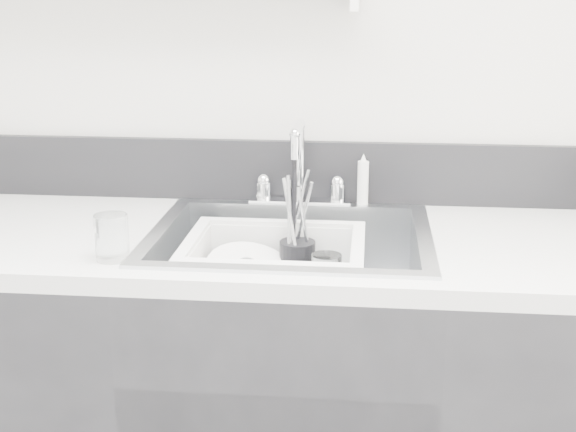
# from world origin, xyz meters

# --- Properties ---
(counter_run) EXTENTS (3.20, 0.62, 0.92)m
(counter_run) POSITION_xyz_m (0.00, 1.19, 0.46)
(counter_run) COLOR black
(counter_run) RESTS_ON ground
(backsplash) EXTENTS (3.20, 0.02, 0.16)m
(backsplash) POSITION_xyz_m (0.00, 1.49, 1.00)
(backsplash) COLOR black
(backsplash) RESTS_ON counter_run
(sink) EXTENTS (0.64, 0.52, 0.20)m
(sink) POSITION_xyz_m (0.00, 1.19, 0.83)
(sink) COLOR silver
(sink) RESTS_ON counter_run
(faucet) EXTENTS (0.26, 0.18, 0.23)m
(faucet) POSITION_xyz_m (0.00, 1.44, 0.98)
(faucet) COLOR silver
(faucet) RESTS_ON counter_run
(side_sprayer) EXTENTS (0.03, 0.03, 0.14)m
(side_sprayer) POSITION_xyz_m (0.16, 1.44, 0.99)
(side_sprayer) COLOR white
(side_sprayer) RESTS_ON counter_run
(wash_tub) EXTENTS (0.47, 0.41, 0.16)m
(wash_tub) POSITION_xyz_m (-0.04, 1.18, 0.83)
(wash_tub) COLOR white
(wash_tub) RESTS_ON sink
(plate_stack) EXTENTS (0.26, 0.25, 0.10)m
(plate_stack) POSITION_xyz_m (-0.08, 1.20, 0.79)
(plate_stack) COLOR white
(plate_stack) RESTS_ON wash_tub
(utensil_cup) EXTENTS (0.09, 0.09, 0.29)m
(utensil_cup) POSITION_xyz_m (0.01, 1.28, 0.83)
(utensil_cup) COLOR black
(utensil_cup) RESTS_ON wash_tub
(ladle) EXTENTS (0.27, 0.16, 0.07)m
(ladle) POSITION_xyz_m (-0.05, 1.20, 0.80)
(ladle) COLOR silver
(ladle) RESTS_ON wash_tub
(tumbler_in_tub) EXTENTS (0.08, 0.08, 0.10)m
(tumbler_in_tub) POSITION_xyz_m (0.08, 1.21, 0.82)
(tumbler_in_tub) COLOR white
(tumbler_in_tub) RESTS_ON wash_tub
(tumbler_counter) EXTENTS (0.07, 0.07, 0.10)m
(tumbler_counter) POSITION_xyz_m (-0.35, 0.99, 0.97)
(tumbler_counter) COLOR white
(tumbler_counter) RESTS_ON counter_run
(bowl_small) EXTENTS (0.12, 0.12, 0.04)m
(bowl_small) POSITION_xyz_m (0.09, 1.13, 0.78)
(bowl_small) COLOR white
(bowl_small) RESTS_ON wash_tub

